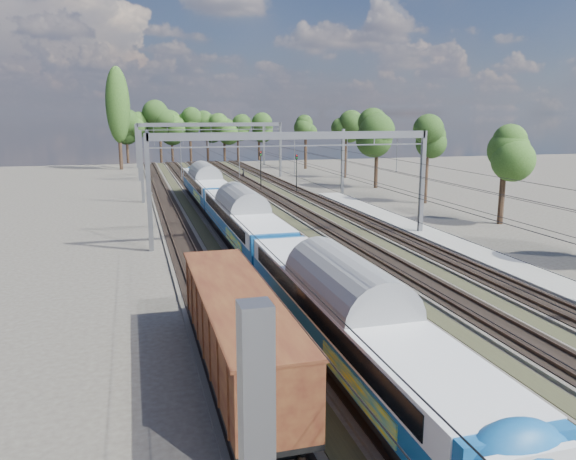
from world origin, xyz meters
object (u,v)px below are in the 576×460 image
object	(u,v)px
signal_near	(261,166)
signal_far	(297,169)
worker	(243,173)
freight_boxcar	(237,328)
emu_train	(243,214)

from	to	relation	value
signal_near	signal_far	size ratio (longest dim) A/B	1.07
worker	freight_boxcar	bearing A→B (deg)	169.13
emu_train	freight_boxcar	xyz separation A→B (m)	(-4.50, -21.69, -0.60)
worker	signal_far	size ratio (longest dim) A/B	0.31
signal_near	freight_boxcar	bearing A→B (deg)	-124.53
signal_near	signal_far	bearing A→B (deg)	-51.79
emu_train	worker	size ratio (longest dim) A/B	42.91
signal_far	signal_near	bearing A→B (deg)	160.04
worker	emu_train	bearing A→B (deg)	169.32
worker	signal_far	xyz separation A→B (m)	(3.53, -19.09, 2.43)
worker	signal_near	size ratio (longest dim) A/B	0.29
signal_far	emu_train	bearing A→B (deg)	-102.67
emu_train	signal_far	distance (m)	32.50
worker	signal_near	bearing A→B (deg)	177.70
freight_boxcar	signal_far	world-z (taller)	signal_far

